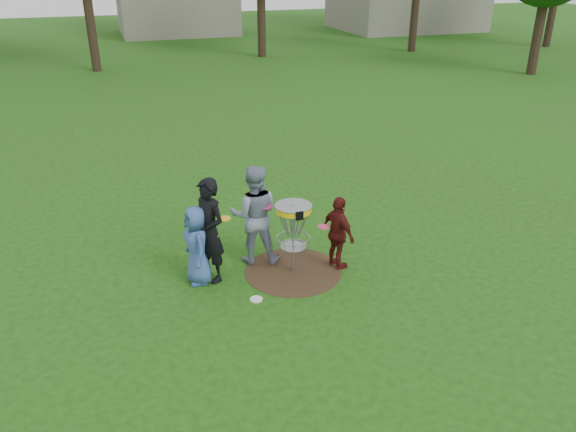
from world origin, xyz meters
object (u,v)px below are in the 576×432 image
object	(u,v)px
player_grey	(254,215)
disc_golf_basket	(293,222)
player_maroon	(338,233)
player_black	(209,231)
player_blue	(197,245)

from	to	relation	value
player_grey	disc_golf_basket	bearing A→B (deg)	147.41
player_maroon	disc_golf_basket	distance (m)	0.90
disc_golf_basket	player_black	bearing A→B (deg)	170.95
player_maroon	disc_golf_basket	bearing A→B (deg)	66.77
player_blue	player_black	xyz separation A→B (m)	(0.23, 0.02, 0.23)
player_blue	player_grey	bearing A→B (deg)	103.56
player_blue	disc_golf_basket	bearing A→B (deg)	76.63
player_grey	player_maroon	distance (m)	1.59
player_black	disc_golf_basket	world-z (taller)	player_black
player_blue	player_grey	distance (m)	1.25
player_blue	player_grey	size ratio (longest dim) A/B	0.76
player_maroon	disc_golf_basket	world-z (taller)	player_maroon
player_blue	player_maroon	distance (m)	2.56
player_blue	player_maroon	xyz separation A→B (m)	(2.54, -0.32, -0.02)
player_grey	player_blue	bearing A→B (deg)	36.08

